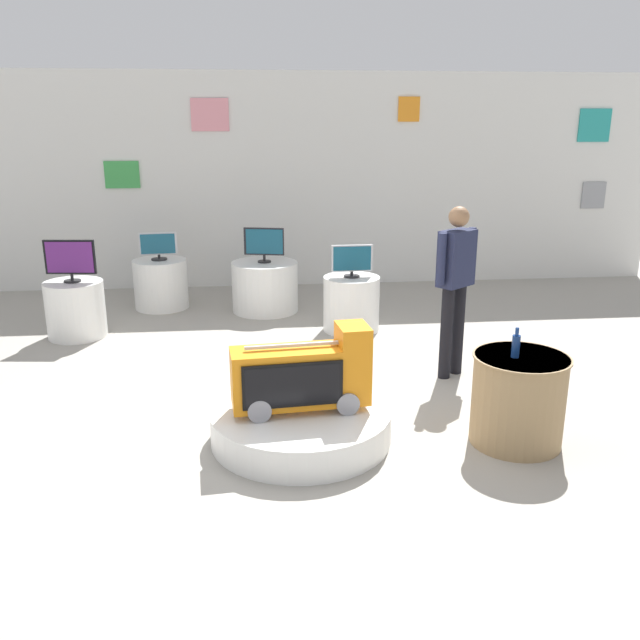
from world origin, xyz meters
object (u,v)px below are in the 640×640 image
(main_display_pedestal, at_px, (301,425))
(tv_on_far_right, at_px, (158,246))
(tv_on_left_rear, at_px, (70,259))
(tv_on_right_rear, at_px, (352,260))
(novelty_firetruck_tv, at_px, (303,377))
(side_table_round, at_px, (518,399))
(display_pedestal_right_rear, at_px, (351,304))
(shopper_browsing_near_truck, at_px, (455,279))
(display_pedestal_far_right, at_px, (161,284))
(display_pedestal_left_rear, at_px, (76,309))
(tv_on_center_rear, at_px, (264,243))
(display_pedestal_center_rear, at_px, (265,287))
(bottle_on_side_table, at_px, (516,345))

(main_display_pedestal, distance_m, tv_on_far_right, 4.55)
(tv_on_left_rear, relative_size, tv_on_right_rear, 1.19)
(main_display_pedestal, relative_size, tv_on_right_rear, 2.93)
(novelty_firetruck_tv, bearing_deg, side_table_round, -6.98)
(display_pedestal_right_rear, relative_size, shopper_browsing_near_truck, 0.40)
(display_pedestal_right_rear, bearing_deg, display_pedestal_far_right, 152.41)
(display_pedestal_left_rear, bearing_deg, shopper_browsing_near_truck, -22.47)
(novelty_firetruck_tv, relative_size, tv_on_right_rear, 2.24)
(tv_on_center_rear, distance_m, shopper_browsing_near_truck, 3.17)
(display_pedestal_right_rear, bearing_deg, display_pedestal_left_rear, 178.57)
(display_pedestal_right_rear, relative_size, side_table_round, 0.91)
(tv_on_left_rear, bearing_deg, display_pedestal_left_rear, 96.22)
(display_pedestal_left_rear, xyz_separation_m, display_pedestal_far_right, (0.85, 1.21, 0.00))
(display_pedestal_center_rear, height_order, display_pedestal_far_right, same)
(novelty_firetruck_tv, xyz_separation_m, display_pedestal_left_rear, (-2.50, 2.98, -0.21))
(display_pedestal_center_rear, distance_m, side_table_round, 4.52)
(novelty_firetruck_tv, bearing_deg, tv_on_far_right, 111.51)
(tv_on_right_rear, relative_size, side_table_round, 0.66)
(main_display_pedestal, bearing_deg, tv_on_far_right, 111.27)
(display_pedestal_left_rear, relative_size, display_pedestal_center_rear, 0.77)
(main_display_pedestal, bearing_deg, tv_on_right_rear, 73.79)
(display_pedestal_left_rear, relative_size, bottle_on_side_table, 2.87)
(tv_on_center_rear, bearing_deg, tv_on_far_right, 167.84)
(display_pedestal_right_rear, xyz_separation_m, shopper_browsing_near_truck, (0.78, -1.62, 0.68))
(display_pedestal_far_right, xyz_separation_m, side_table_round, (3.35, -4.40, 0.04))
(novelty_firetruck_tv, distance_m, side_table_round, 1.72)
(novelty_firetruck_tv, bearing_deg, tv_on_center_rear, 93.26)
(tv_on_far_right, xyz_separation_m, side_table_round, (3.35, -4.39, -0.50))
(display_pedestal_left_rear, distance_m, side_table_round, 5.28)
(display_pedestal_right_rear, xyz_separation_m, tv_on_right_rear, (-0.00, -0.00, 0.55))
(shopper_browsing_near_truck, bearing_deg, display_pedestal_right_rear, 115.91)
(display_pedestal_left_rear, distance_m, display_pedestal_right_rear, 3.32)
(display_pedestal_far_right, bearing_deg, shopper_browsing_near_truck, -41.78)
(tv_on_left_rear, relative_size, tv_on_center_rear, 1.11)
(display_pedestal_far_right, relative_size, bottle_on_side_table, 3.06)
(novelty_firetruck_tv, xyz_separation_m, display_pedestal_center_rear, (-0.22, 3.88, -0.21))
(main_display_pedestal, xyz_separation_m, display_pedestal_far_right, (-1.63, 4.18, 0.21))
(side_table_round, bearing_deg, display_pedestal_center_rear, 115.20)
(tv_on_far_right, xyz_separation_m, bottle_on_side_table, (3.29, -4.41, -0.04))
(tv_on_far_right, distance_m, shopper_browsing_near_truck, 4.36)
(tv_on_far_right, bearing_deg, display_pedestal_far_right, 84.96)
(novelty_firetruck_tv, relative_size, tv_on_far_right, 2.25)
(novelty_firetruck_tv, height_order, bottle_on_side_table, bottle_on_side_table)
(display_pedestal_left_rear, bearing_deg, tv_on_center_rear, 21.39)
(tv_on_left_rear, relative_size, display_pedestal_far_right, 0.81)
(display_pedestal_center_rear, bearing_deg, shopper_browsing_near_truck, -54.92)
(main_display_pedestal, height_order, bottle_on_side_table, bottle_on_side_table)
(display_pedestal_left_rear, relative_size, shopper_browsing_near_truck, 0.40)
(main_display_pedestal, xyz_separation_m, tv_on_far_right, (-1.63, 4.18, 0.74))
(tv_on_far_right, bearing_deg, tv_on_left_rear, -125.28)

